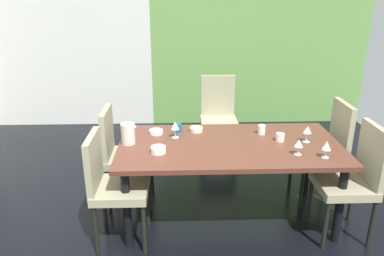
# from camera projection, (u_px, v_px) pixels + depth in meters

# --- Properties ---
(ground_plane) EXTENTS (5.93, 6.08, 0.02)m
(ground_plane) POSITION_uv_depth(u_px,v_px,m) (169.00, 239.00, 3.22)
(ground_plane) COLOR black
(back_panel_interior) EXTENTS (2.66, 0.10, 2.74)m
(back_panel_interior) POSITION_uv_depth(u_px,v_px,m) (59.00, 35.00, 5.47)
(back_panel_interior) COLOR silver
(back_panel_interior) RESTS_ON ground_plane
(garden_window_panel) EXTENTS (3.27, 0.10, 2.74)m
(garden_window_panel) POSITION_uv_depth(u_px,v_px,m) (260.00, 34.00, 5.57)
(garden_window_panel) COLOR #699E4D
(garden_window_panel) RESTS_ON ground_plane
(dining_table) EXTENTS (1.94, 1.00, 0.74)m
(dining_table) POSITION_uv_depth(u_px,v_px,m) (229.00, 151.00, 3.30)
(dining_table) COLOR brown
(dining_table) RESTS_ON ground_plane
(chair_right_far) EXTENTS (0.44, 0.44, 1.01)m
(chair_right_far) POSITION_uv_depth(u_px,v_px,m) (327.00, 147.00, 3.65)
(chair_right_far) COLOR tan
(chair_right_far) RESTS_ON ground_plane
(chair_left_far) EXTENTS (0.45, 0.44, 0.97)m
(chair_left_far) POSITION_uv_depth(u_px,v_px,m) (121.00, 151.00, 3.59)
(chair_left_far) COLOR tan
(chair_left_far) RESTS_ON ground_plane
(chair_right_near) EXTENTS (0.44, 0.44, 1.00)m
(chair_right_near) POSITION_uv_depth(u_px,v_px,m) (355.00, 176.00, 3.08)
(chair_right_near) COLOR tan
(chair_right_near) RESTS_ON ground_plane
(chair_left_near) EXTENTS (0.45, 0.44, 0.95)m
(chair_left_near) POSITION_uv_depth(u_px,v_px,m) (111.00, 182.00, 3.02)
(chair_left_near) COLOR tan
(chair_left_near) RESTS_ON ground_plane
(chair_head_far) EXTENTS (0.44, 0.45, 1.02)m
(chair_head_far) POSITION_uv_depth(u_px,v_px,m) (218.00, 113.00, 4.62)
(chair_head_far) COLOR tan
(chair_head_far) RESTS_ON ground_plane
(wine_glass_left) EXTENTS (0.07, 0.07, 0.13)m
(wine_glass_left) POSITION_uv_depth(u_px,v_px,m) (299.00, 144.00, 3.02)
(wine_glass_left) COLOR silver
(wine_glass_left) RESTS_ON dining_table
(wine_glass_near_shelf) EXTENTS (0.07, 0.07, 0.15)m
(wine_glass_near_shelf) POSITION_uv_depth(u_px,v_px,m) (307.00, 130.00, 3.27)
(wine_glass_near_shelf) COLOR silver
(wine_glass_near_shelf) RESTS_ON dining_table
(wine_glass_corner) EXTENTS (0.07, 0.07, 0.14)m
(wine_glass_corner) POSITION_uv_depth(u_px,v_px,m) (327.00, 146.00, 2.97)
(wine_glass_corner) COLOR silver
(wine_glass_corner) RESTS_ON dining_table
(wine_glass_north) EXTENTS (0.08, 0.08, 0.15)m
(wine_glass_north) POSITION_uv_depth(u_px,v_px,m) (175.00, 126.00, 3.37)
(wine_glass_north) COLOR silver
(wine_glass_north) RESTS_ON dining_table
(serving_bowl_south) EXTENTS (0.13, 0.13, 0.04)m
(serving_bowl_south) POSITION_uv_depth(u_px,v_px,m) (196.00, 129.00, 3.55)
(serving_bowl_south) COLOR beige
(serving_bowl_south) RESTS_ON dining_table
(serving_bowl_rear) EXTENTS (0.13, 0.13, 0.04)m
(serving_bowl_rear) POSITION_uv_depth(u_px,v_px,m) (156.00, 132.00, 3.49)
(serving_bowl_rear) COLOR #F3EFCC
(serving_bowl_rear) RESTS_ON dining_table
(serving_bowl_near_window) EXTENTS (0.13, 0.13, 0.05)m
(serving_bowl_near_window) POSITION_uv_depth(u_px,v_px,m) (158.00, 150.00, 3.08)
(serving_bowl_near_window) COLOR white
(serving_bowl_near_window) RESTS_ON dining_table
(cup_center) EXTENTS (0.07, 0.07, 0.08)m
(cup_center) POSITION_uv_depth(u_px,v_px,m) (178.00, 128.00, 3.53)
(cup_center) COLOR #135887
(cup_center) RESTS_ON dining_table
(cup_west) EXTENTS (0.07, 0.07, 0.09)m
(cup_west) POSITION_uv_depth(u_px,v_px,m) (262.00, 130.00, 3.47)
(cup_west) COLOR silver
(cup_west) RESTS_ON dining_table
(cup_right) EXTENTS (0.08, 0.08, 0.07)m
(cup_right) POSITION_uv_depth(u_px,v_px,m) (280.00, 137.00, 3.31)
(cup_right) COLOR white
(cup_right) RESTS_ON dining_table
(pitcher_east) EXTENTS (0.14, 0.12, 0.18)m
(pitcher_east) POSITION_uv_depth(u_px,v_px,m) (128.00, 134.00, 3.24)
(pitcher_east) COLOR silver
(pitcher_east) RESTS_ON dining_table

